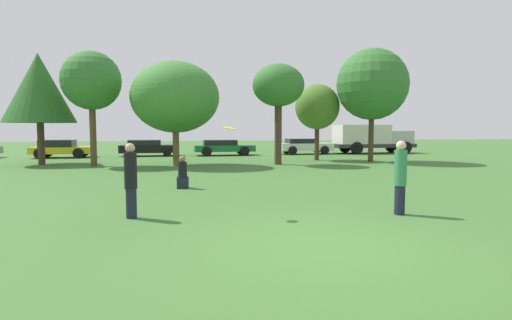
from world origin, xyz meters
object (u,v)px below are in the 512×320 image
at_px(tree_0, 39,88).
at_px(parked_car_green, 223,147).
at_px(tree_2, 175,97).
at_px(bystander_sitting, 183,175).
at_px(parked_car_yellow, 61,148).
at_px(tree_4, 317,107).
at_px(delivery_truck_silver, 371,137).
at_px(tree_3, 278,87).
at_px(parked_car_white, 304,146).
at_px(frisbee, 229,128).
at_px(person_catcher, 400,177).
at_px(tree_5, 372,85).
at_px(person_thrower, 131,180).
at_px(tree_1, 91,81).
at_px(parked_car_black, 148,147).

relative_size(tree_0, parked_car_green, 1.36).
distance_m(tree_2, parked_car_green, 9.15).
bearing_deg(bystander_sitting, parked_car_yellow, 117.21).
distance_m(tree_4, delivery_truck_silver, 9.35).
bearing_deg(tree_3, parked_car_green, 105.37).
distance_m(tree_3, parked_car_white, 10.22).
height_order(tree_4, parked_car_yellow, tree_4).
relative_size(frisbee, parked_car_yellow, 0.07).
bearing_deg(tree_4, tree_3, -141.59).
bearing_deg(delivery_truck_silver, person_catcher, -115.72).
bearing_deg(delivery_truck_silver, tree_5, -117.19).
xyz_separation_m(frisbee, tree_2, (-1.39, 13.07, 1.67)).
height_order(person_thrower, bystander_sitting, person_thrower).
bearing_deg(tree_0, tree_5, -4.48).
relative_size(tree_1, tree_2, 1.09).
distance_m(tree_0, parked_car_white, 18.69).
bearing_deg(parked_car_yellow, tree_1, -64.03).
bearing_deg(parked_car_black, delivery_truck_silver, -0.74).
xyz_separation_m(tree_4, parked_car_green, (-5.39, 5.75, -2.73)).
distance_m(tree_0, delivery_truck_silver, 23.93).
bearing_deg(tree_0, tree_1, -25.06).
bearing_deg(parked_car_white, parked_car_green, -178.19).
distance_m(bystander_sitting, tree_1, 10.99).
xyz_separation_m(parked_car_green, delivery_truck_silver, (12.09, 0.42, 0.65)).
relative_size(bystander_sitting, tree_4, 0.23).
bearing_deg(delivery_truck_silver, tree_1, -159.60).
relative_size(tree_2, parked_car_yellow, 1.42).
bearing_deg(tree_5, frisbee, -126.98).
distance_m(frisbee, parked_car_green, 21.14).
xyz_separation_m(parked_car_yellow, parked_car_white, (17.75, 0.73, 0.01)).
distance_m(tree_0, parked_car_yellow, 6.62).
distance_m(bystander_sitting, tree_2, 9.12).
height_order(tree_1, parked_car_yellow, tree_1).
relative_size(tree_5, parked_car_green, 1.50).
distance_m(person_catcher, parked_car_green, 21.73).
bearing_deg(parked_car_yellow, tree_4, -18.88).
distance_m(person_catcher, bystander_sitting, 7.22).
height_order(parked_car_yellow, parked_car_green, parked_car_yellow).
bearing_deg(tree_4, bystander_sitting, -128.21).
relative_size(tree_3, delivery_truck_silver, 0.83).
distance_m(person_thrower, tree_5, 18.69).
xyz_separation_m(tree_1, parked_car_yellow, (-3.56, 6.98, -3.87)).
height_order(person_catcher, tree_2, tree_2).
bearing_deg(delivery_truck_silver, person_thrower, -128.46).
xyz_separation_m(parked_car_black, parked_car_white, (11.95, 0.01, 0.03)).
relative_size(tree_5, parked_car_black, 1.62).
xyz_separation_m(tree_2, parked_car_yellow, (-7.92, 7.53, -3.04)).
xyz_separation_m(parked_car_yellow, parked_car_black, (5.80, 0.72, -0.03)).
bearing_deg(parked_car_yellow, bystander_sitting, -63.88).
bearing_deg(frisbee, person_thrower, 177.06).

